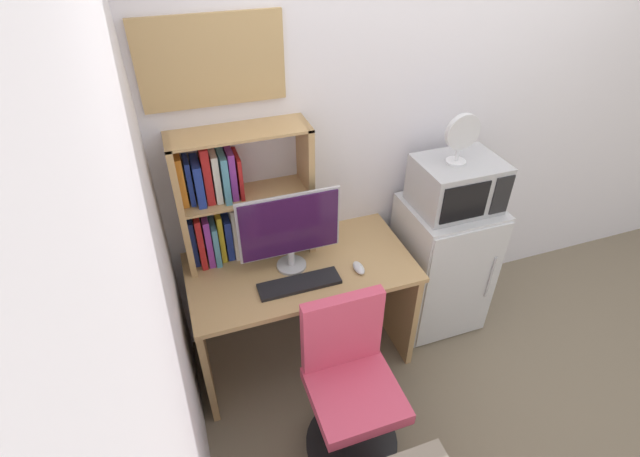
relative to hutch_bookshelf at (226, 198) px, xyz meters
name	(u,v)px	position (x,y,z in m)	size (l,w,h in m)	color
wall_back	(493,113)	(1.66, 0.12, 0.19)	(6.40, 0.04, 2.60)	silver
desk	(302,295)	(0.33, -0.22, -0.60)	(1.23, 0.64, 0.74)	tan
hutch_bookshelf	(226,198)	(0.00, 0.00, 0.00)	(0.69, 0.23, 0.74)	tan
monitor	(290,228)	(0.28, -0.21, -0.11)	(0.54, 0.16, 0.46)	#B7B7BC
keyboard	(299,284)	(0.27, -0.36, -0.36)	(0.43, 0.12, 0.02)	black
computer_mouse	(359,268)	(0.61, -0.36, -0.35)	(0.05, 0.11, 0.03)	silver
mini_fridge	(441,264)	(1.27, -0.18, -0.66)	(0.53, 0.49, 0.90)	silver
microwave	(457,184)	(1.27, -0.18, -0.06)	(0.46, 0.37, 0.29)	#ADADB2
desk_fan	(462,136)	(1.24, -0.19, 0.24)	(0.20, 0.11, 0.28)	silver
desk_chair	(350,390)	(0.39, -0.82, -0.71)	(0.48, 0.48, 0.91)	black
wall_corkboard	(212,62)	(0.03, 0.09, 0.67)	(0.66, 0.02, 0.40)	tan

